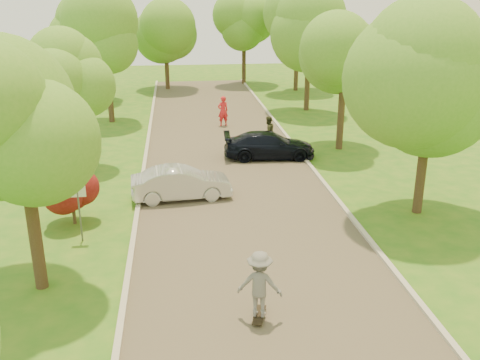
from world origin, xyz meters
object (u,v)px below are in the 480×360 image
longboard (259,315)px  street_sign (78,199)px  person_striped (223,111)px  person_olive (268,132)px  silver_sedan (181,183)px  dark_sedan (269,145)px  skateboarder (260,284)px

longboard → street_sign: bearing=-28.3°
person_striped → person_olive: person_striped is taller
silver_sedan → dark_sedan: 6.95m
longboard → person_olive: size_ratio=0.56×
dark_sedan → person_striped: (-1.72, 7.17, 0.28)m
dark_sedan → person_striped: person_striped is taller
dark_sedan → person_olive: person_olive is taller
person_striped → dark_sedan: bearing=85.9°
dark_sedan → longboard: (-2.74, -14.15, -0.57)m
street_sign → longboard: street_sign is taller
longboard → person_striped: 21.36m
dark_sedan → skateboarder: size_ratio=2.55×
street_sign → person_olive: bearing=52.2°
longboard → skateboarder: bearing=80.2°
street_sign → dark_sedan: street_sign is taller
person_striped → person_olive: size_ratio=1.11×
street_sign → silver_sedan: size_ratio=0.53×
dark_sedan → street_sign: bearing=140.8°
silver_sedan → skateboarder: skateboarder is taller
silver_sedan → person_olive: 8.74m
person_olive → silver_sedan: bearing=24.3°
dark_sedan → skateboarder: (-2.74, -14.15, 0.36)m
street_sign → dark_sedan: size_ratio=0.47×
longboard → person_olive: (3.03, 16.19, 0.76)m
silver_sedan → longboard: bearing=-173.3°
dark_sedan → person_olive: bearing=-4.6°
longboard → silver_sedan: bearing=-61.5°
person_striped → street_sign: bearing=50.6°
silver_sedan → longboard: 9.15m
person_striped → silver_sedan: bearing=59.3°
dark_sedan → person_striped: 7.38m
dark_sedan → skateboarder: 14.41m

